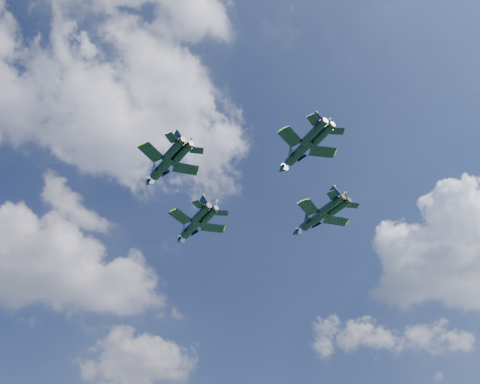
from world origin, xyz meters
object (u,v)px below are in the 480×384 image
Objects in this scene: jet_lead at (191,228)px; jet_right at (313,220)px; jet_slot at (298,153)px; jet_left at (162,168)px.

jet_lead is 1.00× the size of jet_right.
jet_right is 1.14× the size of jet_slot.
jet_slot is at bearing -140.07° from jet_right.
jet_slot is at bearing -49.63° from jet_left.
jet_lead is at bearing 42.68° from jet_left.
jet_right is 22.06m from jet_slot.
jet_lead reaches higher than jet_left.
jet_left is at bearing 136.57° from jet_slot.
jet_lead is 20.46m from jet_left.
jet_right reaches higher than jet_slot.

